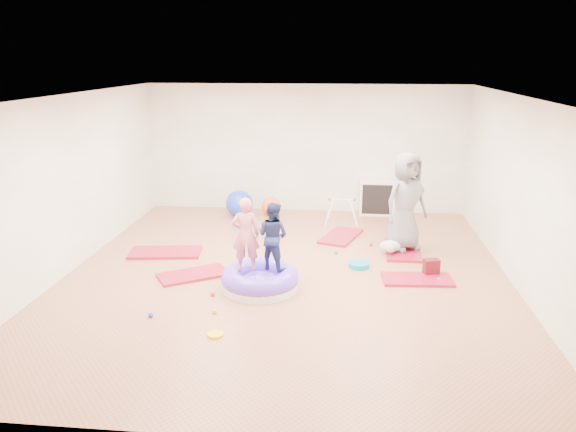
# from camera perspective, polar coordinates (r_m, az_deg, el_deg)

# --- Properties ---
(room) EXTENTS (7.01, 8.01, 2.81)m
(room) POSITION_cam_1_polar(r_m,az_deg,el_deg) (8.57, -0.21, 2.67)
(room) COLOR #B1734A
(room) RESTS_ON ground
(gym_mat_front_left) EXTENTS (1.20, 1.04, 0.05)m
(gym_mat_front_left) POSITION_cam_1_polar(r_m,az_deg,el_deg) (9.09, -9.61, -5.89)
(gym_mat_front_left) COLOR #A71635
(gym_mat_front_left) RESTS_ON ground
(gym_mat_mid_left) EXTENTS (1.31, 0.78, 0.05)m
(gym_mat_mid_left) POSITION_cam_1_polar(r_m,az_deg,el_deg) (10.17, -12.36, -3.63)
(gym_mat_mid_left) COLOR #A71635
(gym_mat_mid_left) RESTS_ON ground
(gym_mat_center_back) EXTENTS (0.88, 1.23, 0.05)m
(gym_mat_center_back) POSITION_cam_1_polar(r_m,az_deg,el_deg) (10.87, 5.38, -2.07)
(gym_mat_center_back) COLOR #A71635
(gym_mat_center_back) RESTS_ON ground
(gym_mat_right) EXTENTS (1.11, 0.61, 0.04)m
(gym_mat_right) POSITION_cam_1_polar(r_m,az_deg,el_deg) (9.01, 12.98, -6.30)
(gym_mat_right) COLOR #A71635
(gym_mat_right) RESTS_ON ground
(gym_mat_rear_right) EXTENTS (0.63, 1.21, 0.05)m
(gym_mat_rear_right) POSITION_cam_1_polar(r_m,az_deg,el_deg) (10.27, 11.56, -3.39)
(gym_mat_rear_right) COLOR #A71635
(gym_mat_rear_right) RESTS_ON ground
(inflatable_cushion) EXTENTS (1.17, 1.17, 0.37)m
(inflatable_cushion) POSITION_cam_1_polar(r_m,az_deg,el_deg) (8.46, -2.85, -6.50)
(inflatable_cushion) COLOR white
(inflatable_cushion) RESTS_ON ground
(child_pink) EXTENTS (0.45, 0.34, 1.12)m
(child_pink) POSITION_cam_1_polar(r_m,az_deg,el_deg) (8.24, -4.33, -1.56)
(child_pink) COLOR #D6697C
(child_pink) RESTS_ON inflatable_cushion
(child_navy) EXTENTS (0.62, 0.57, 1.03)m
(child_navy) POSITION_cam_1_polar(r_m,az_deg,el_deg) (8.30, -1.56, -1.71)
(child_navy) COLOR navy
(child_navy) RESTS_ON inflatable_cushion
(adult_caregiver) EXTENTS (1.01, 0.93, 1.73)m
(adult_caregiver) POSITION_cam_1_polar(r_m,az_deg,el_deg) (10.04, 11.88, 1.46)
(adult_caregiver) COLOR slate
(adult_caregiver) RESTS_ON gym_mat_rear_right
(infant) EXTENTS (0.37, 0.37, 0.22)m
(infant) POSITION_cam_1_polar(r_m,az_deg,el_deg) (9.98, 10.34, -3.07)
(infant) COLOR silver
(infant) RESTS_ON gym_mat_rear_right
(ball_pit_balls) EXTENTS (4.10, 3.36, 0.07)m
(ball_pit_balls) POSITION_cam_1_polar(r_m,az_deg,el_deg) (8.90, 2.78, -6.08)
(ball_pit_balls) COLOR red
(ball_pit_balls) RESTS_ON ground
(exercise_ball_blue) EXTENTS (0.59, 0.59, 0.59)m
(exercise_ball_blue) POSITION_cam_1_polar(r_m,az_deg,el_deg) (12.20, -4.96, 1.28)
(exercise_ball_blue) COLOR blue
(exercise_ball_blue) RESTS_ON ground
(exercise_ball_orange) EXTENTS (0.42, 0.42, 0.42)m
(exercise_ball_orange) POSITION_cam_1_polar(r_m,az_deg,el_deg) (12.27, -1.74, 1.00)
(exercise_ball_orange) COLOR orange
(exercise_ball_orange) RESTS_ON ground
(infant_play_gym) EXTENTS (0.69, 0.65, 0.53)m
(infant_play_gym) POSITION_cam_1_polar(r_m,az_deg,el_deg) (11.71, 5.48, 0.92)
(infant_play_gym) COLOR white
(infant_play_gym) RESTS_ON ground
(cube_shelf) EXTENTS (0.76, 0.37, 0.76)m
(cube_shelf) POSITION_cam_1_polar(r_m,az_deg,el_deg) (12.47, 9.01, 1.86)
(cube_shelf) COLOR white
(cube_shelf) RESTS_ON ground
(balance_disc) EXTENTS (0.35, 0.35, 0.08)m
(balance_disc) POSITION_cam_1_polar(r_m,az_deg,el_deg) (9.40, 7.22, -4.95)
(balance_disc) COLOR #0C90A9
(balance_disc) RESTS_ON ground
(backpack) EXTENTS (0.27, 0.21, 0.28)m
(backpack) POSITION_cam_1_polar(r_m,az_deg,el_deg) (9.22, 14.35, -5.10)
(backpack) COLOR maroon
(backpack) RESTS_ON ground
(yellow_toy) EXTENTS (0.20, 0.20, 0.03)m
(yellow_toy) POSITION_cam_1_polar(r_m,az_deg,el_deg) (7.22, -7.39, -11.86)
(yellow_toy) COLOR #FFE300
(yellow_toy) RESTS_ON ground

